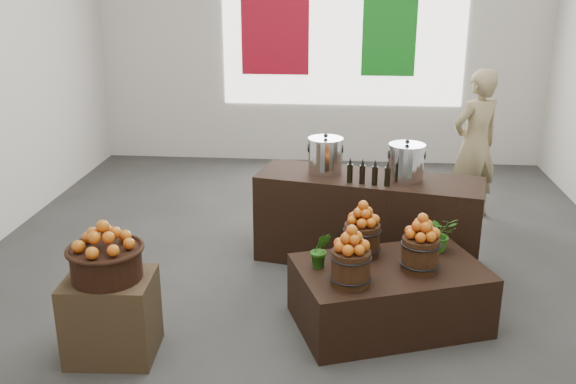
# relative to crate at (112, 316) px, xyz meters

# --- Properties ---
(ground) EXTENTS (7.00, 7.00, 0.00)m
(ground) POSITION_rel_crate_xyz_m (1.20, 1.47, -0.29)
(ground) COLOR #383836
(ground) RESTS_ON ground
(back_wall) EXTENTS (6.00, 0.04, 4.00)m
(back_wall) POSITION_rel_crate_xyz_m (1.20, 4.97, 1.71)
(back_wall) COLOR beige
(back_wall) RESTS_ON ground
(back_opening) EXTENTS (3.20, 0.02, 2.40)m
(back_opening) POSITION_rel_crate_xyz_m (1.50, 4.95, 1.71)
(back_opening) COLOR white
(back_opening) RESTS_ON back_wall
(deco_red_left) EXTENTS (0.90, 0.04, 1.40)m
(deco_red_left) POSITION_rel_crate_xyz_m (0.60, 4.94, 1.61)
(deco_red_left) COLOR #A00C1F
(deco_red_left) RESTS_ON back_wall
(deco_green_right) EXTENTS (0.70, 0.04, 1.00)m
(deco_green_right) POSITION_rel_crate_xyz_m (2.10, 4.94, 1.41)
(deco_green_right) COLOR #137A1A
(deco_green_right) RESTS_ON back_wall
(crate) EXTENTS (0.61, 0.51, 0.58)m
(crate) POSITION_rel_crate_xyz_m (0.00, 0.00, 0.00)
(crate) COLOR #4C3723
(crate) RESTS_ON ground
(wicker_basket) EXTENTS (0.46, 0.46, 0.21)m
(wicker_basket) POSITION_rel_crate_xyz_m (0.00, 0.00, 0.39)
(wicker_basket) COLOR black
(wicker_basket) RESTS_ON crate
(apples_in_basket) EXTENTS (0.36, 0.36, 0.19)m
(apples_in_basket) POSITION_rel_crate_xyz_m (0.00, 0.00, 0.60)
(apples_in_basket) COLOR #AA0508
(apples_in_basket) RESTS_ON wicker_basket
(display_table) EXTENTS (1.55, 1.23, 0.47)m
(display_table) POSITION_rel_crate_xyz_m (1.90, 0.58, -0.06)
(display_table) COLOR black
(display_table) RESTS_ON ground
(apple_bucket_front_left) EXTENTS (0.27, 0.27, 0.25)m
(apple_bucket_front_left) POSITION_rel_crate_xyz_m (1.61, 0.28, 0.30)
(apple_bucket_front_left) COLOR #3A230F
(apple_bucket_front_left) RESTS_ON display_table
(apples_in_bucket_front_left) EXTENTS (0.20, 0.20, 0.18)m
(apples_in_bucket_front_left) POSITION_rel_crate_xyz_m (1.61, 0.28, 0.52)
(apples_in_bucket_front_left) COLOR #AA0508
(apples_in_bucket_front_left) RESTS_ON apple_bucket_front_left
(apple_bucket_front_right) EXTENTS (0.27, 0.27, 0.25)m
(apple_bucket_front_right) POSITION_rel_crate_xyz_m (2.10, 0.54, 0.30)
(apple_bucket_front_right) COLOR #3A230F
(apple_bucket_front_right) RESTS_ON display_table
(apples_in_bucket_front_right) EXTENTS (0.20, 0.20, 0.18)m
(apples_in_bucket_front_right) POSITION_rel_crate_xyz_m (2.10, 0.54, 0.52)
(apples_in_bucket_front_right) COLOR #AA0508
(apples_in_bucket_front_right) RESTS_ON apple_bucket_front_right
(apple_bucket_rear) EXTENTS (0.27, 0.27, 0.25)m
(apple_bucket_rear) POSITION_rel_crate_xyz_m (1.69, 0.77, 0.30)
(apple_bucket_rear) COLOR #3A230F
(apple_bucket_rear) RESTS_ON display_table
(apples_in_bucket_rear) EXTENTS (0.20, 0.20, 0.18)m
(apples_in_bucket_rear) POSITION_rel_crate_xyz_m (1.69, 0.77, 0.52)
(apples_in_bucket_rear) COLOR #AA0508
(apples_in_bucket_rear) RESTS_ON apple_bucket_rear
(herb_garnish_right) EXTENTS (0.31, 0.29, 0.29)m
(herb_garnish_right) POSITION_rel_crate_xyz_m (2.28, 0.90, 0.32)
(herb_garnish_right) COLOR #215912
(herb_garnish_right) RESTS_ON display_table
(herb_garnish_left) EXTENTS (0.16, 0.14, 0.27)m
(herb_garnish_left) POSITION_rel_crate_xyz_m (1.39, 0.53, 0.31)
(herb_garnish_left) COLOR #215912
(herb_garnish_left) RESTS_ON display_table
(counter) EXTENTS (2.05, 1.03, 0.80)m
(counter) POSITION_rel_crate_xyz_m (1.77, 1.68, 0.11)
(counter) COLOR black
(counter) RESTS_ON ground
(stock_pot_left) EXTENTS (0.30, 0.30, 0.30)m
(stock_pot_left) POSITION_rel_crate_xyz_m (1.38, 1.77, 0.66)
(stock_pot_left) COLOR silver
(stock_pot_left) RESTS_ON counter
(stock_pot_center) EXTENTS (0.30, 0.30, 0.30)m
(stock_pot_center) POSITION_rel_crate_xyz_m (2.07, 1.61, 0.66)
(stock_pot_center) COLOR silver
(stock_pot_center) RESTS_ON counter
(oil_cruets) EXTENTS (0.29, 0.11, 0.22)m
(oil_cruets) POSITION_rel_crate_xyz_m (1.73, 1.49, 0.62)
(oil_cruets) COLOR black
(oil_cruets) RESTS_ON counter
(shopper) EXTENTS (0.69, 0.62, 1.59)m
(shopper) POSITION_rel_crate_xyz_m (2.91, 2.91, 0.51)
(shopper) COLOR #8F8058
(shopper) RESTS_ON ground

